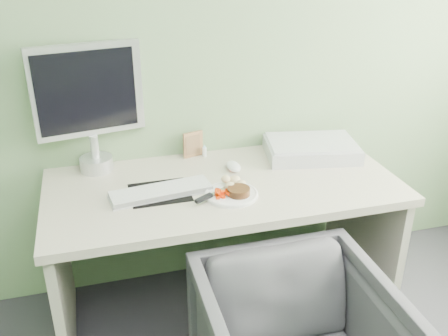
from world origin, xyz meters
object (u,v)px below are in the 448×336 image
object	(u,v)px
desk	(223,217)
scanner	(311,149)
plate	(231,194)
monitor	(89,101)

from	to	relation	value
desk	scanner	world-z (taller)	scanner
plate	scanner	size ratio (longest dim) A/B	0.51
plate	scanner	world-z (taller)	scanner
desk	scanner	xyz separation A→B (m)	(0.51, 0.17, 0.22)
plate	scanner	xyz separation A→B (m)	(0.51, 0.30, 0.03)
scanner	monitor	distance (m)	1.11
desk	plate	distance (m)	0.23
desk	plate	xyz separation A→B (m)	(0.00, -0.13, 0.19)
desk	scanner	size ratio (longest dim) A/B	3.53
desk	plate	world-z (taller)	plate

